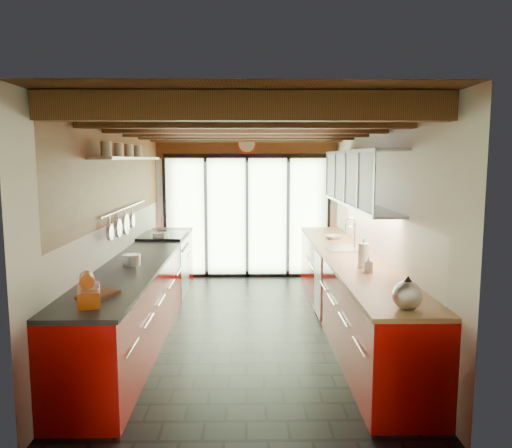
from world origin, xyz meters
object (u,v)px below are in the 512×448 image
(kettle, at_px, (408,294))
(bowl, at_px, (333,237))
(paper_towel, at_px, (363,256))
(soap_bottle, at_px, (369,264))
(stand_mixer, at_px, (89,292))

(kettle, bearing_deg, bowl, 90.00)
(paper_towel, bearing_deg, soap_bottle, -90.00)
(bowl, bearing_deg, paper_towel, -90.00)
(paper_towel, height_order, soap_bottle, paper_towel)
(stand_mixer, height_order, soap_bottle, stand_mixer)
(paper_towel, height_order, bowl, paper_towel)
(paper_towel, relative_size, soap_bottle, 1.81)
(stand_mixer, bearing_deg, soap_bottle, 23.86)
(paper_towel, relative_size, bowl, 1.38)
(soap_bottle, height_order, bowl, soap_bottle)
(paper_towel, xyz_separation_m, soap_bottle, (0.00, -0.23, -0.04))
(kettle, height_order, paper_towel, paper_towel)
(paper_towel, bearing_deg, stand_mixer, -151.89)
(kettle, height_order, bowl, kettle)
(paper_towel, distance_m, bowl, 1.95)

